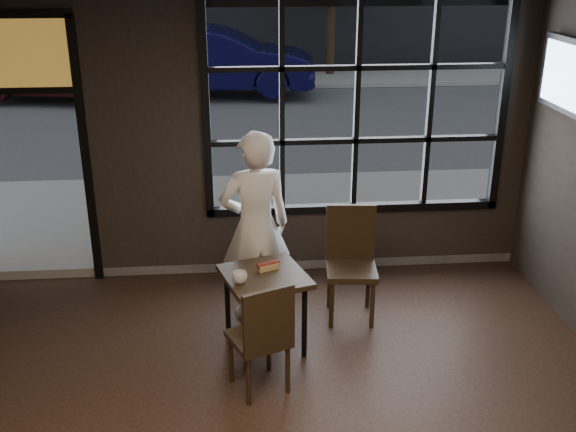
{
  "coord_description": "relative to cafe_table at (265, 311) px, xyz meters",
  "views": [
    {
      "loc": [
        -0.05,
        -3.06,
        3.26
      ],
      "look_at": [
        0.4,
        2.2,
        1.15
      ],
      "focal_mm": 42.0,
      "sensor_mm": 36.0,
      "label": 1
    }
  ],
  "objects": [
    {
      "name": "window_frame",
      "position": [
        1.01,
        1.5,
        1.44
      ],
      "size": [
        3.06,
        0.12,
        2.28
      ],
      "primitive_type": "cube",
      "color": "black",
      "rests_on": "ground"
    },
    {
      "name": "stained_transom",
      "position": [
        -2.29,
        1.5,
        1.99
      ],
      "size": [
        1.2,
        0.06,
        0.7
      ],
      "primitive_type": "cube",
      "color": "orange",
      "rests_on": "ground"
    },
    {
      "name": "street_asphalt",
      "position": [
        -0.19,
        22.0,
        -0.38
      ],
      "size": [
        60.0,
        41.0,
        0.04
      ],
      "primitive_type": "cube",
      "color": "#545456",
      "rests_on": "ground"
    },
    {
      "name": "cafe_table",
      "position": [
        0.0,
        0.0,
        0.0
      ],
      "size": [
        0.83,
        0.83,
        0.72
      ],
      "primitive_type": "cube",
      "rotation": [
        0.0,
        0.0,
        0.3
      ],
      "color": "black",
      "rests_on": "floor"
    },
    {
      "name": "chair_near",
      "position": [
        -0.08,
        -0.57,
        0.12
      ],
      "size": [
        0.54,
        0.54,
        0.96
      ],
      "primitive_type": "cube",
      "rotation": [
        0.0,
        0.0,
        3.54
      ],
      "color": "black",
      "rests_on": "floor"
    },
    {
      "name": "chair_window",
      "position": [
        0.82,
        0.44,
        0.17
      ],
      "size": [
        0.5,
        0.5,
        1.06
      ],
      "primitive_type": "cube",
      "rotation": [
        0.0,
        0.0,
        -0.09
      ],
      "color": "black",
      "rests_on": "floor"
    },
    {
      "name": "man",
      "position": [
        -0.05,
        0.59,
        0.54
      ],
      "size": [
        0.73,
        0.56,
        1.8
      ],
      "primitive_type": "imported",
      "rotation": [
        0.0,
        0.0,
        3.35
      ],
      "color": "silver",
      "rests_on": "floor"
    },
    {
      "name": "hotdog",
      "position": [
        0.04,
        0.08,
        0.38
      ],
      "size": [
        0.22,
        0.15,
        0.06
      ],
      "primitive_type": null,
      "rotation": [
        0.0,
        0.0,
        0.4
      ],
      "color": "tan",
      "rests_on": "cafe_table"
    },
    {
      "name": "cup",
      "position": [
        -0.21,
        -0.14,
        0.4
      ],
      "size": [
        0.16,
        0.16,
        0.1
      ],
      "primitive_type": "imported",
      "rotation": [
        0.0,
        0.0,
        0.31
      ],
      "color": "silver",
      "rests_on": "cafe_table"
    },
    {
      "name": "tv",
      "position": [
        2.74,
        0.59,
        1.85
      ],
      "size": [
        0.13,
        1.11,
        0.65
      ],
      "primitive_type": "cube",
      "color": "black",
      "rests_on": "wall_right"
    },
    {
      "name": "navy_car",
      "position": [
        -0.54,
        10.72,
        0.49
      ],
      "size": [
        4.64,
        1.97,
        1.49
      ],
      "primitive_type": "imported",
      "rotation": [
        0.0,
        0.0,
        1.48
      ],
      "color": "black",
      "rests_on": "street_asphalt"
    },
    {
      "name": "maroon_car",
      "position": [
        -4.12,
        10.53,
        0.42
      ],
      "size": [
        4.25,
        2.39,
        1.37
      ],
      "primitive_type": "imported",
      "rotation": [
        0.0,
        0.0,
        1.37
      ],
      "color": "#3C0F0E",
      "rests_on": "street_asphalt"
    }
  ]
}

